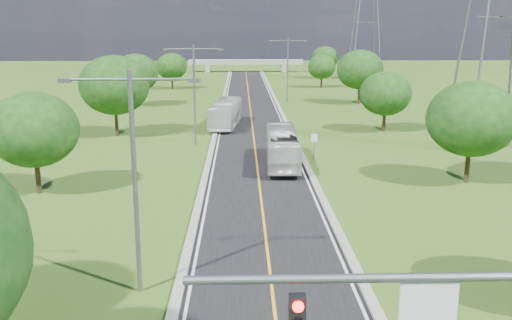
% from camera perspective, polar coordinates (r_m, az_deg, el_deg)
% --- Properties ---
extents(ground, '(260.00, 260.00, 0.00)m').
position_cam_1_polar(ground, '(72.97, -0.44, 3.95)').
color(ground, '#375919').
rests_on(ground, ground).
extents(road, '(8.00, 150.00, 0.06)m').
position_cam_1_polar(road, '(78.89, -0.52, 4.68)').
color(road, black).
rests_on(road, ground).
extents(curb_left, '(0.50, 150.00, 0.22)m').
position_cam_1_polar(curb_left, '(78.92, -3.62, 4.71)').
color(curb_left, gray).
rests_on(curb_left, ground).
extents(curb_right, '(0.50, 150.00, 0.22)m').
position_cam_1_polar(curb_right, '(79.07, 2.57, 4.74)').
color(curb_right, gray).
rests_on(curb_right, ground).
extents(speed_limit_sign, '(0.55, 0.09, 2.40)m').
position_cam_1_polar(speed_limit_sign, '(51.43, 5.84, 1.77)').
color(speed_limit_sign, slate).
rests_on(speed_limit_sign, ground).
extents(overpass, '(30.00, 3.00, 3.20)m').
position_cam_1_polar(overpass, '(152.29, -1.03, 9.71)').
color(overpass, gray).
rests_on(overpass, ground).
extents(streetlight_near_left, '(5.90, 0.25, 10.00)m').
position_cam_1_polar(streetlight_near_left, '(25.12, -12.11, -0.44)').
color(streetlight_near_left, slate).
rests_on(streetlight_near_left, ground).
extents(streetlight_mid_left, '(5.90, 0.25, 10.00)m').
position_cam_1_polar(streetlight_mid_left, '(57.48, -6.20, 7.35)').
color(streetlight_mid_left, slate).
rests_on(streetlight_mid_left, ground).
extents(streetlight_far_right, '(5.90, 0.25, 10.00)m').
position_cam_1_polar(streetlight_far_right, '(90.49, 3.18, 9.52)').
color(streetlight_far_right, slate).
rests_on(streetlight_far_right, ground).
extents(power_tower_near, '(9.00, 6.40, 28.00)m').
position_cam_1_polar(power_tower_near, '(57.06, 23.43, 14.44)').
color(power_tower_near, slate).
rests_on(power_tower_near, ground).
extents(power_tower_far, '(9.00, 6.40, 28.00)m').
position_cam_1_polar(power_tower_far, '(129.94, 10.95, 13.99)').
color(power_tower_far, slate).
rests_on(power_tower_far, ground).
extents(tree_lb, '(6.30, 6.30, 7.33)m').
position_cam_1_polar(tree_lb, '(43.18, -21.34, 2.84)').
color(tree_lb, black).
rests_on(tree_lb, ground).
extents(tree_lc, '(7.56, 7.56, 8.79)m').
position_cam_1_polar(tree_lc, '(63.78, -13.98, 7.28)').
color(tree_lc, black).
rests_on(tree_lc, ground).
extents(tree_ld, '(6.72, 6.72, 7.82)m').
position_cam_1_polar(tree_ld, '(87.67, -11.93, 8.50)').
color(tree_ld, black).
rests_on(tree_ld, ground).
extents(tree_le, '(5.88, 5.88, 6.84)m').
position_cam_1_polar(tree_le, '(111.03, -8.43, 9.25)').
color(tree_le, black).
rests_on(tree_le, ground).
extents(tree_rb, '(6.72, 6.72, 7.82)m').
position_cam_1_polar(tree_rb, '(45.96, 20.74, 3.86)').
color(tree_rb, black).
rests_on(tree_rb, ground).
extents(tree_rc, '(5.88, 5.88, 6.84)m').
position_cam_1_polar(tree_rc, '(66.48, 12.81, 6.49)').
color(tree_rc, black).
rests_on(tree_rc, ground).
extents(tree_rd, '(7.14, 7.14, 8.30)m').
position_cam_1_polar(tree_rd, '(90.13, 10.35, 8.89)').
color(tree_rd, black).
rests_on(tree_rd, ground).
extents(tree_re, '(5.46, 5.46, 6.35)m').
position_cam_1_polar(tree_re, '(113.38, 6.60, 9.23)').
color(tree_re, black).
rests_on(tree_re, ground).
extents(tree_rf, '(6.30, 6.30, 7.33)m').
position_cam_1_polar(tree_rf, '(133.60, 6.91, 10.08)').
color(tree_rf, black).
rests_on(tree_rf, ground).
extents(bus_outbound, '(2.95, 11.15, 3.08)m').
position_cam_1_polar(bus_outbound, '(49.14, 2.62, 1.29)').
color(bus_outbound, beige).
rests_on(bus_outbound, road).
extents(bus_inbound, '(3.88, 11.61, 3.17)m').
position_cam_1_polar(bus_inbound, '(68.28, -3.06, 4.69)').
color(bus_inbound, silver).
rests_on(bus_inbound, road).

